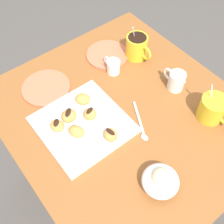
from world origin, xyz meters
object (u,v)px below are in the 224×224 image
saucer_coral_right (107,55)px  beignet_0 (90,114)px  beignet_1 (77,132)px  beignet_5 (83,99)px  beignet_2 (69,116)px  coffee_mug_yellow_right (213,108)px  beignet_3 (110,135)px  chocolate_sauce_pitcher (113,66)px  pastry_plate_square (83,125)px  saucer_coral_left (46,88)px  ice_cream_bowl (161,180)px  dining_table (124,134)px  coffee_mug_yellow_left (137,46)px  cream_pitcher_white (176,80)px  beignet_4 (57,126)px

saucer_coral_right → beignet_0: bearing=-48.0°
beignet_1 → beignet_5: size_ratio=0.98×
beignet_0 → beignet_2: 0.07m
coffee_mug_yellow_right → beignet_3: coffee_mug_yellow_right is taller
chocolate_sauce_pitcher → pastry_plate_square: bearing=-60.3°
coffee_mug_yellow_right → beignet_1: size_ratio=2.44×
saucer_coral_left → ice_cream_bowl: bearing=7.5°
pastry_plate_square → beignet_5: 0.10m
saucer_coral_right → beignet_2: beignet_2 is taller
dining_table → saucer_coral_right: size_ratio=5.06×
pastry_plate_square → coffee_mug_yellow_right: bearing=57.0°
pastry_plate_square → beignet_3: bearing=20.9°
pastry_plate_square → dining_table: bearing=73.6°
coffee_mug_yellow_right → beignet_5: bearing=-135.1°
coffee_mug_yellow_left → beignet_1: coffee_mug_yellow_left is taller
saucer_coral_right → beignet_0: 0.33m
cream_pitcher_white → ice_cream_bowl: (0.24, -0.31, -0.00)m
beignet_5 → beignet_0: bearing=-15.7°
pastry_plate_square → ice_cream_bowl: size_ratio=2.54×
chocolate_sauce_pitcher → coffee_mug_yellow_left: bearing=94.7°
ice_cream_bowl → chocolate_sauce_pitcher: (-0.45, 0.18, -0.00)m
cream_pitcher_white → beignet_5: size_ratio=1.88×
beignet_3 → beignet_4: beignet_3 is taller
chocolate_sauce_pitcher → saucer_coral_left: 0.27m
pastry_plate_square → saucer_coral_right: size_ratio=1.62×
coffee_mug_yellow_right → beignet_1: 0.46m
saucer_coral_right → beignet_5: (0.15, -0.22, 0.03)m
coffee_mug_yellow_right → beignet_2: coffee_mug_yellow_right is taller
coffee_mug_yellow_right → coffee_mug_yellow_left: bearing=180.0°
coffee_mug_yellow_right → beignet_3: size_ratio=2.66×
ice_cream_bowl → coffee_mug_yellow_right: bearing=103.0°
saucer_coral_right → beignet_5: size_ratio=3.11×
coffee_mug_yellow_right → ice_cream_bowl: 0.32m
beignet_0 → beignet_1: beignet_0 is taller
pastry_plate_square → ice_cream_bowl: 0.32m
beignet_2 → chocolate_sauce_pitcher: bearing=109.5°
coffee_mug_yellow_left → coffee_mug_yellow_right: 0.39m
chocolate_sauce_pitcher → dining_table: bearing=-26.4°
cream_pitcher_white → beignet_3: (0.03, -0.33, -0.01)m
pastry_plate_square → beignet_2: (-0.04, -0.02, 0.03)m
beignet_4 → saucer_coral_right: bearing=117.9°
beignet_2 → coffee_mug_yellow_right: bearing=54.3°
chocolate_sauce_pitcher → beignet_2: size_ratio=1.71×
beignet_1 → saucer_coral_right: bearing=127.9°
cream_pitcher_white → beignet_3: 0.33m
chocolate_sauce_pitcher → saucer_coral_left: chocolate_sauce_pitcher is taller
dining_table → chocolate_sauce_pitcher: size_ratio=9.48×
coffee_mug_yellow_right → beignet_2: bearing=-125.7°
beignet_2 → beignet_3: (0.14, 0.06, -0.00)m
saucer_coral_left → beignet_5: bearing=24.5°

